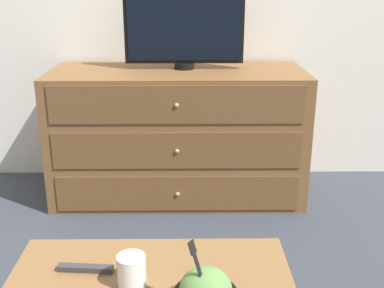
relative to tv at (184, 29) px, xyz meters
name	(u,v)px	position (x,y,z in m)	size (l,w,h in m)	color
ground_plane	(191,172)	(0.04, 0.27, -0.97)	(12.00, 12.00, 0.00)	#383D47
dresser	(178,134)	(-0.04, -0.05, -0.59)	(1.43, 0.59, 0.75)	brown
tv	(184,29)	(0.00, 0.00, 0.00)	(0.66, 0.11, 0.42)	black
drink_cup	(132,273)	(-0.14, -1.55, -0.51)	(0.08, 0.08, 0.10)	beige
remote_control	(85,268)	(-0.29, -1.48, -0.55)	(0.17, 0.04, 0.02)	#38383D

